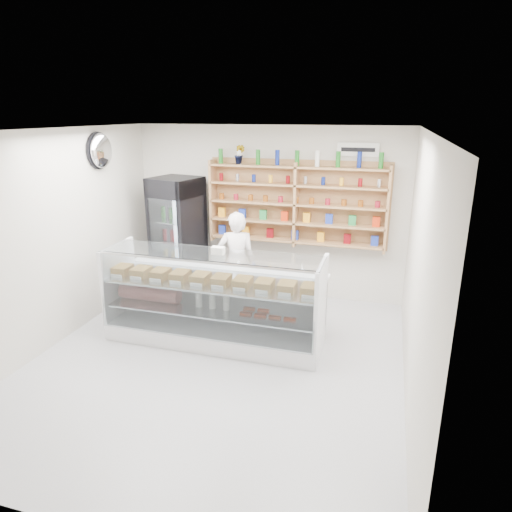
% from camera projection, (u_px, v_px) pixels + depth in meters
% --- Properties ---
extents(room, '(5.00, 5.00, 5.00)m').
position_uv_depth(room, '(212.00, 256.00, 5.26)').
color(room, '#ACACB1').
rests_on(room, ground).
extents(display_counter, '(2.90, 0.87, 1.26)m').
position_uv_depth(display_counter, '(215.00, 316.00, 6.16)').
color(display_counter, white).
rests_on(display_counter, floor).
extents(shop_worker, '(0.66, 0.53, 1.57)m').
position_uv_depth(shop_worker, '(237.00, 262.00, 7.02)').
color(shop_worker, white).
rests_on(shop_worker, floor).
extents(drinks_cooler, '(0.86, 0.84, 1.99)m').
position_uv_depth(drinks_cooler, '(178.00, 237.00, 7.58)').
color(drinks_cooler, black).
rests_on(drinks_cooler, floor).
extents(wall_shelving, '(2.84, 0.28, 1.33)m').
position_uv_depth(wall_shelving, '(296.00, 204.00, 7.21)').
color(wall_shelving, '#A8774F').
rests_on(wall_shelving, back_wall).
extents(potted_plant, '(0.18, 0.15, 0.30)m').
position_uv_depth(potted_plant, '(240.00, 154.00, 7.23)').
color(potted_plant, '#1E6626').
rests_on(potted_plant, wall_shelving).
extents(security_mirror, '(0.15, 0.50, 0.50)m').
position_uv_depth(security_mirror, '(101.00, 151.00, 6.62)').
color(security_mirror, silver).
rests_on(security_mirror, left_wall).
extents(wall_sign, '(0.62, 0.03, 0.20)m').
position_uv_depth(wall_sign, '(358.00, 150.00, 6.83)').
color(wall_sign, white).
rests_on(wall_sign, back_wall).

